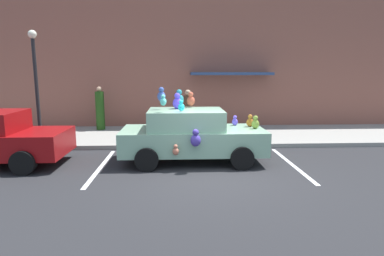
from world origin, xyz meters
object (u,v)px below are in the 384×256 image
object	(u,v)px
street_lamp_post	(36,75)
pedestrian_walking_past	(100,110)
pedestrian_near_shopfront	(188,114)
plush_covered_car	(191,135)
teddy_bear_on_sidewalk	(162,132)

from	to	relation	value
street_lamp_post	pedestrian_walking_past	xyz separation A→B (m)	(1.48, 2.66, -1.50)
street_lamp_post	pedestrian_near_shopfront	distance (m)	5.59
street_lamp_post	pedestrian_walking_past	size ratio (longest dim) A/B	2.07
plush_covered_car	street_lamp_post	xyz separation A→B (m)	(-5.20, 2.05, 1.70)
pedestrian_walking_past	plush_covered_car	bearing A→B (deg)	-51.65
teddy_bear_on_sidewalk	street_lamp_post	bearing A→B (deg)	-178.89
teddy_bear_on_sidewalk	pedestrian_walking_past	world-z (taller)	pedestrian_walking_past
street_lamp_post	plush_covered_car	bearing A→B (deg)	-21.46
plush_covered_car	pedestrian_near_shopfront	bearing A→B (deg)	89.61
plush_covered_car	pedestrian_near_shopfront	world-z (taller)	plush_covered_car
teddy_bear_on_sidewalk	pedestrian_walking_past	distance (m)	3.82
teddy_bear_on_sidewalk	street_lamp_post	xyz separation A→B (m)	(-4.25, -0.08, 2.03)
plush_covered_car	pedestrian_near_shopfront	distance (m)	3.32
plush_covered_car	street_lamp_post	size ratio (longest dim) A/B	1.08
street_lamp_post	pedestrian_walking_past	distance (m)	3.39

